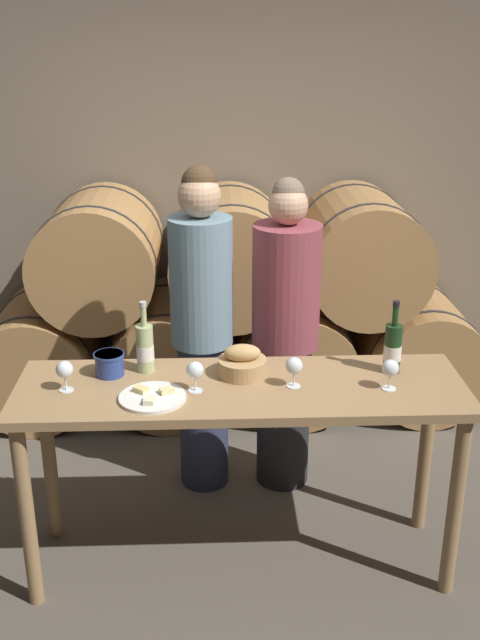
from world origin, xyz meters
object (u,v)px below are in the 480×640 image
Objects in this scene: cheese_plate at (153,397)px; wine_glass_right at (390,369)px; person_left at (202,329)px; wine_glass_center at (294,366)px; tasting_table at (241,413)px; wine_bottle_red at (393,348)px; person_right at (285,337)px; bread_basket at (242,363)px; blue_crock at (109,363)px; wine_bottle_white at (145,348)px; wine_glass_left at (195,371)px; wine_glass_far_left at (65,370)px.

cheese_plate is 0.98m from wine_glass_right.
person_left is 0.80m from wine_glass_center.
wine_bottle_red is at bearing 9.60° from tasting_table.
person_right reaches higher than bread_basket.
bread_basket is (0.57, -0.02, -0.00)m from blue_crock.
tasting_table is at bearing -75.82° from person_left.
wine_bottle_white is 0.17m from blue_crock.
person_right is 5.03× the size of wine_bottle_red.
wine_glass_center is at bearing 174.29° from wine_glass_right.
wine_glass_left is at bearing -43.28° from wine_bottle_white.
tasting_table is 14.39× the size of wine_glass_center.
wine_bottle_red is at bearing 12.17° from cheese_plate.
wine_bottle_red is 2.49× the size of blue_crock.
wine_glass_far_left is (-1.39, -0.13, -0.02)m from wine_bottle_red.
bread_basket is 1.59× the size of wine_glass_far_left.
person_left is at bearing 104.18° from tasting_table.
wine_bottle_white reaches higher than cheese_plate.
wine_glass_left is at bearing -169.59° from wine_bottle_red.
person_right is at bearing 69.52° from tasting_table.
tasting_table is 0.21m from bread_basket.
person_left is at bearing 145.93° from wine_bottle_red.
tasting_table is at bearing 175.49° from wine_glass_center.
blue_crock is at bearing 167.29° from tasting_table.
wine_glass_far_left is 1.00× the size of wine_glass_left.
blue_crock is at bearing 130.20° from cheese_plate.
tasting_table is 0.76m from wine_glass_far_left.
wine_glass_right is (1.17, -0.18, 0.04)m from blue_crock.
wine_glass_center is (0.78, -0.14, 0.04)m from blue_crock.
tasting_table is 1.11× the size of person_left.
cheese_plate is (-0.36, -0.11, 0.14)m from tasting_table.
wine_bottle_red is 0.18m from wine_glass_right.
blue_crock is 1.00× the size of wine_glass_left.
bread_basket is (-0.65, -0.01, -0.06)m from wine_bottle_red.
tasting_table is 14.39× the size of wine_glass_left.
cheese_plate reaches higher than tasting_table.
bread_basket is (0.42, -0.06, -0.06)m from wine_bottle_white.
wine_glass_far_left is at bearing -170.68° from bread_basket.
person_right is at bearing 67.02° from bread_basket.
wine_glass_left is (0.22, -0.21, -0.02)m from wine_bottle_white.
wine_bottle_white is at bearing -115.08° from person_left.
bread_basket is at bearing -2.40° from blue_crock.
wine_glass_far_left is at bearing 165.84° from cheese_plate.
wine_glass_center reaches higher than blue_crock.
wine_bottle_red is 1.07m from wine_bottle_white.
wine_bottle_red reaches higher than tasting_table.
person_left is 0.60m from bread_basket.
person_right is 0.86m from wine_glass_left.
wine_glass_right is (0.36, -0.73, 0.16)m from person_right.
person_left reaches higher than wine_glass_center.
person_right is at bearing 126.07° from wine_bottle_red.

